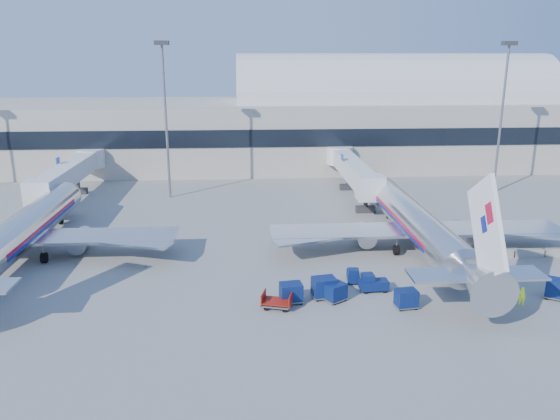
{
  "coord_description": "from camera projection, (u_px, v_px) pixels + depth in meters",
  "views": [
    {
      "loc": [
        -8.45,
        -50.5,
        20.58
      ],
      "look_at": [
        -4.92,
        6.0,
        4.52
      ],
      "focal_mm": 35.0,
      "sensor_mm": 36.0,
      "label": 1
    }
  ],
  "objects": [
    {
      "name": "barrier_mid",
      "position": [
        529.0,
        253.0,
        57.69
      ],
      "size": [
        3.0,
        0.55,
        0.9
      ],
      "primitive_type": "cube",
      "color": "#9E9E96",
      "rests_on": "ground"
    },
    {
      "name": "barrier_far",
      "position": [
        559.0,
        252.0,
        57.89
      ],
      "size": [
        3.0,
        0.55,
        0.9
      ],
      "primitive_type": "cube",
      "color": "#9E9E96",
      "rests_on": "ground"
    },
    {
      "name": "tug_left",
      "position": [
        353.0,
        275.0,
        51.39
      ],
      "size": [
        1.33,
        2.3,
        1.43
      ],
      "rotation": [
        0.0,
        0.0,
        1.46
      ],
      "color": "#0A1B4F",
      "rests_on": "ground"
    },
    {
      "name": "airliner_mid",
      "position": [
        19.0,
        233.0,
        56.22
      ],
      "size": [
        32.0,
        37.26,
        12.07
      ],
      "color": "silver",
      "rests_on": "ground"
    },
    {
      "name": "terminal",
      "position": [
        219.0,
        126.0,
        105.48
      ],
      "size": [
        170.0,
        28.15,
        21.0
      ],
      "color": "#B2AA9E",
      "rests_on": "ground"
    },
    {
      "name": "tug_lead",
      "position": [
        373.0,
        283.0,
        49.3
      ],
      "size": [
        2.62,
        1.4,
        1.67
      ],
      "rotation": [
        0.0,
        0.0,
        0.05
      ],
      "color": "#0A1B4F",
      "rests_on": "ground"
    },
    {
      "name": "ground",
      "position": [
        333.0,
        269.0,
        54.62
      ],
      "size": [
        260.0,
        260.0,
        0.0
      ],
      "primitive_type": "plane",
      "color": "gray",
      "rests_on": "ground"
    },
    {
      "name": "jetbridge_mid",
      "position": [
        72.0,
        172.0,
        81.06
      ],
      "size": [
        4.4,
        27.5,
        6.25
      ],
      "color": "silver",
      "rests_on": "ground"
    },
    {
      "name": "mast_east",
      "position": [
        504.0,
        96.0,
        81.18
      ],
      "size": [
        2.0,
        1.2,
        22.6
      ],
      "color": "slate",
      "rests_on": "ground"
    },
    {
      "name": "cart_open_red",
      "position": [
        277.0,
        303.0,
        46.02
      ],
      "size": [
        2.84,
        2.33,
        0.66
      ],
      "rotation": [
        0.0,
        0.0,
        -0.27
      ],
      "color": "slate",
      "rests_on": "ground"
    },
    {
      "name": "airliner_main",
      "position": [
        419.0,
        226.0,
        58.74
      ],
      "size": [
        32.0,
        37.26,
        12.07
      ],
      "color": "silver",
      "rests_on": "ground"
    },
    {
      "name": "cart_train_c",
      "position": [
        291.0,
        292.0,
        46.95
      ],
      "size": [
        2.17,
        1.77,
        1.75
      ],
      "rotation": [
        0.0,
        0.0,
        0.14
      ],
      "color": "#0A1B4F",
      "rests_on": "ground"
    },
    {
      "name": "mast_west",
      "position": [
        165.0,
        97.0,
        78.18
      ],
      "size": [
        2.0,
        1.2,
        22.6
      ],
      "color": "slate",
      "rests_on": "ground"
    },
    {
      "name": "tug_right",
      "position": [
        456.0,
        270.0,
        52.55
      ],
      "size": [
        2.35,
        1.84,
        1.37
      ],
      "rotation": [
        0.0,
        0.0,
        -0.43
      ],
      "color": "#0A1B4F",
      "rests_on": "ground"
    },
    {
      "name": "barrier_near",
      "position": [
        499.0,
        254.0,
        57.5
      ],
      "size": [
        3.0,
        0.55,
        0.9
      ],
      "primitive_type": "cube",
      "color": "#9E9E96",
      "rests_on": "ground"
    },
    {
      "name": "cart_train_b",
      "position": [
        324.0,
        287.0,
        47.86
      ],
      "size": [
        2.36,
        1.96,
        1.86
      ],
      "rotation": [
        0.0,
        0.0,
        0.18
      ],
      "color": "#0A1B4F",
      "rests_on": "ground"
    },
    {
      "name": "jetbridge_near",
      "position": [
        351.0,
        168.0,
        83.58
      ],
      "size": [
        4.4,
        27.5,
        6.25
      ],
      "color": "silver",
      "rests_on": "ground"
    },
    {
      "name": "ramp_worker",
      "position": [
        522.0,
        296.0,
        46.59
      ],
      "size": [
        0.69,
        0.67,
        1.6
      ],
      "primitive_type": "imported",
      "rotation": [
        0.0,
        0.0,
        2.46
      ],
      "color": "#B1FF1A",
      "rests_on": "ground"
    },
    {
      "name": "cart_solo_far",
      "position": [
        558.0,
        289.0,
        47.62
      ],
      "size": [
        2.55,
        2.41,
        1.79
      ],
      "rotation": [
        0.0,
        0.0,
        -0.58
      ],
      "color": "#0A1B4F",
      "rests_on": "ground"
    },
    {
      "name": "cart_solo_near",
      "position": [
        406.0,
        298.0,
        45.96
      ],
      "size": [
        2.0,
        1.63,
        1.62
      ],
      "rotation": [
        0.0,
        0.0,
        0.13
      ],
      "color": "#0A1B4F",
      "rests_on": "ground"
    },
    {
      "name": "cart_train_a",
      "position": [
        335.0,
        292.0,
        47.25
      ],
      "size": [
        2.29,
        2.18,
        1.61
      ],
      "rotation": [
        0.0,
        0.0,
        0.59
      ],
      "color": "#0A1B4F",
      "rests_on": "ground"
    }
  ]
}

